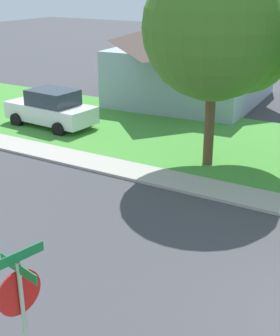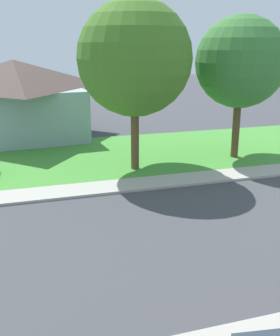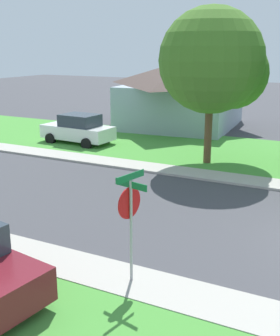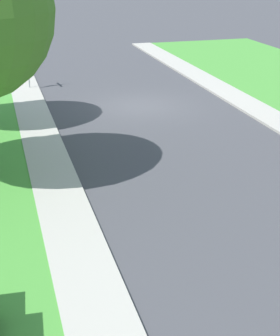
{
  "view_description": "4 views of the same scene",
  "coord_description": "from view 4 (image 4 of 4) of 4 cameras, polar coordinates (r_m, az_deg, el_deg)",
  "views": [
    {
      "loc": [
        -9.03,
        0.02,
        6.48
      ],
      "look_at": [
        2.14,
        6.74,
        1.4
      ],
      "focal_mm": 52.39,
      "sensor_mm": 36.0,
      "label": 1
    },
    {
      "loc": [
        -9.98,
        11.44,
        5.51
      ],
      "look_at": [
        2.65,
        7.6,
        1.4
      ],
      "focal_mm": 42.84,
      "sensor_mm": 36.0,
      "label": 2
    },
    {
      "loc": [
        -12.77,
        0.39,
        5.49
      ],
      "look_at": [
        0.13,
        6.92,
        1.4
      ],
      "focal_mm": 45.68,
      "sensor_mm": 36.0,
      "label": 3
    },
    {
      "loc": [
        6.1,
        21.3,
        6.32
      ],
      "look_at": [
        2.87,
        10.07,
        1.4
      ],
      "focal_mm": 54.83,
      "sensor_mm": 36.0,
      "label": 4
    }
  ],
  "objects": [
    {
      "name": "ground_plane",
      "position": [
        23.04,
        -0.04,
        6.91
      ],
      "size": [
        120.0,
        120.0,
        0.0
      ],
      "primitive_type": "plane",
      "color": "#424247"
    },
    {
      "name": "stop_sign_near_corner",
      "position": [
        26.19,
        -12.51,
        12.54
      ],
      "size": [
        0.91,
        0.91,
        2.77
      ],
      "color": "#9E9EA3",
      "rests_on": "ground"
    },
    {
      "name": "sidewalk_east",
      "position": [
        11.3,
        -6.33,
        -11.02
      ],
      "size": [
        1.4,
        56.0,
        0.1
      ],
      "primitive_type": "cube",
      "color": "#ADA89E",
      "rests_on": "ground"
    }
  ]
}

